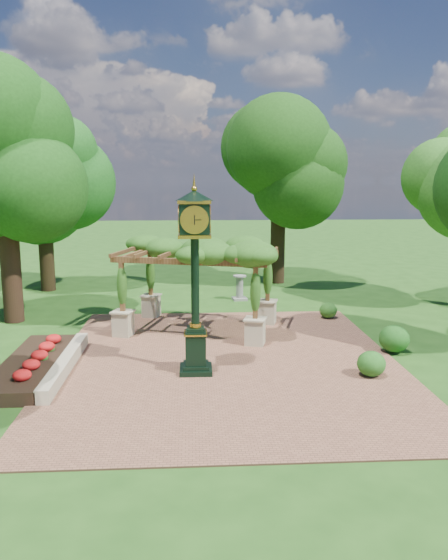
{
  "coord_description": "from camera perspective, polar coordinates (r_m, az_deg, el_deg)",
  "views": [
    {
      "loc": [
        -1.02,
        -14.41,
        5.28
      ],
      "look_at": [
        0.0,
        2.5,
        2.2
      ],
      "focal_mm": 35.0,
      "sensor_mm": 36.0,
      "label": 1
    }
  ],
  "objects": [
    {
      "name": "tree_west_near",
      "position": [
        21.77,
        -22.1,
        12.01
      ],
      "size": [
        4.9,
        4.9,
        9.04
      ],
      "color": "#382116",
      "rests_on": "ground"
    },
    {
      "name": "ground",
      "position": [
        15.38,
        0.57,
        -9.77
      ],
      "size": [
        120.0,
        120.0,
        0.0
      ],
      "primitive_type": "plane",
      "color": "#1E4714",
      "rests_on": "ground"
    },
    {
      "name": "brick_plaza",
      "position": [
        16.32,
        0.32,
        -8.5
      ],
      "size": [
        10.0,
        12.0,
        0.04
      ],
      "primitive_type": "cube",
      "color": "brown",
      "rests_on": "ground"
    },
    {
      "name": "tree_north",
      "position": [
        28.46,
        5.77,
        11.51
      ],
      "size": [
        4.89,
        4.89,
        8.59
      ],
      "color": "black",
      "rests_on": "ground"
    },
    {
      "name": "sundial",
      "position": [
        24.49,
        1.65,
        -0.97
      ],
      "size": [
        0.7,
        0.7,
        1.12
      ],
      "rotation": [
        0.0,
        0.0,
        0.13
      ],
      "color": "gray",
      "rests_on": "ground"
    },
    {
      "name": "flower_bed",
      "position": [
        16.39,
        -19.35,
        -8.44
      ],
      "size": [
        1.5,
        5.0,
        0.36
      ],
      "primitive_type": "cube",
      "color": "red",
      "rests_on": "ground"
    },
    {
      "name": "shrub_back",
      "position": [
        21.54,
        10.84,
        -3.13
      ],
      "size": [
        0.84,
        0.84,
        0.61
      ],
      "primitive_type": "ellipsoid",
      "rotation": [
        0.0,
        0.0,
        0.28
      ],
      "color": "#275B1A",
      "rests_on": "brick_plaza"
    },
    {
      "name": "shrub_mid",
      "position": [
        17.82,
        17.37,
        -5.87
      ],
      "size": [
        0.99,
        0.99,
        0.84
      ],
      "primitive_type": "ellipsoid",
      "rotation": [
        0.0,
        0.0,
        0.06
      ],
      "color": "#1A4E15",
      "rests_on": "brick_plaza"
    },
    {
      "name": "pergola",
      "position": [
        19.15,
        -2.76,
        2.71
      ],
      "size": [
        6.03,
        4.66,
        3.35
      ],
      "rotation": [
        0.0,
        0.0,
        -0.28
      ],
      "color": "#B8AC89",
      "rests_on": "brick_plaza"
    },
    {
      "name": "tree_west_far",
      "position": [
        27.6,
        -18.48,
        10.09
      ],
      "size": [
        4.32,
        4.32,
        7.91
      ],
      "color": "black",
      "rests_on": "ground"
    },
    {
      "name": "pedestal_clock",
      "position": [
        14.7,
        -3.06,
        1.58
      ],
      "size": [
        1.02,
        1.02,
        5.12
      ],
      "rotation": [
        0.0,
        0.0,
        -0.01
      ],
      "color": "black",
      "rests_on": "brick_plaza"
    },
    {
      "name": "border_wall",
      "position": [
        16.16,
        -16.25,
        -8.45
      ],
      "size": [
        0.35,
        5.0,
        0.4
      ],
      "primitive_type": "cube",
      "color": "#C6B793",
      "rests_on": "ground"
    },
    {
      "name": "shrub_front",
      "position": [
        15.52,
        15.14,
        -8.45
      ],
      "size": [
        0.78,
        0.78,
        0.69
      ],
      "primitive_type": "ellipsoid",
      "rotation": [
        0.0,
        0.0,
        -0.01
      ],
      "color": "#205618",
      "rests_on": "brick_plaza"
    }
  ]
}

